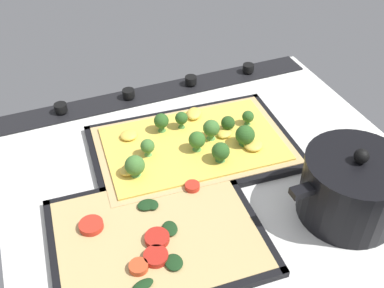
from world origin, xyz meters
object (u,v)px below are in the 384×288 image
(baking_tray_back, at_px, (157,237))
(veggie_pizza_back, at_px, (156,235))
(broccoli_pizza, at_px, (194,144))
(cooking_pot, at_px, (352,187))
(baking_tray_front, at_px, (193,149))

(baking_tray_back, xyz_separation_m, veggie_pizza_back, (0.00, 0.00, 0.01))
(broccoli_pizza, distance_m, cooking_pot, 0.31)
(baking_tray_back, height_order, cooking_pot, cooking_pot)
(broccoli_pizza, relative_size, baking_tray_back, 1.10)
(baking_tray_back, height_order, veggie_pizza_back, veggie_pizza_back)
(baking_tray_front, height_order, cooking_pot, cooking_pot)
(broccoli_pizza, xyz_separation_m, baking_tray_back, (0.14, 0.18, -0.02))
(baking_tray_back, distance_m, cooking_pot, 0.33)
(broccoli_pizza, relative_size, cooking_pot, 1.62)
(baking_tray_front, xyz_separation_m, veggie_pizza_back, (0.14, 0.19, 0.01))
(veggie_pizza_back, height_order, cooking_pot, cooking_pot)
(broccoli_pizza, height_order, veggie_pizza_back, broccoli_pizza)
(baking_tray_back, bearing_deg, baking_tray_front, -126.61)
(veggie_pizza_back, bearing_deg, broccoli_pizza, -127.39)
(baking_tray_front, distance_m, cooking_pot, 0.32)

